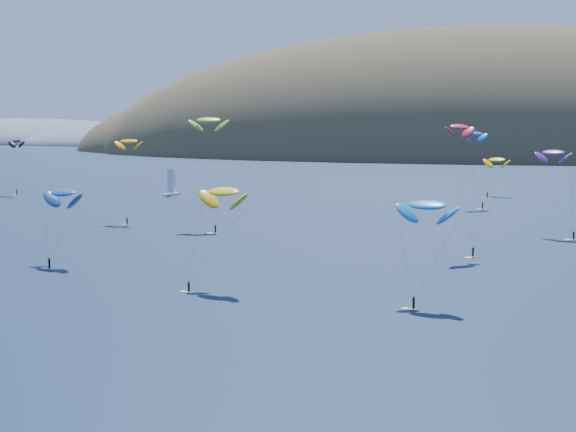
% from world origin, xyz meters
% --- Properties ---
extents(island, '(730.00, 300.00, 210.00)m').
position_xyz_m(island, '(39.40, 562.36, -10.74)').
color(island, '#3D3526').
rests_on(island, ground).
extents(headland, '(460.00, 250.00, 60.00)m').
position_xyz_m(headland, '(-445.26, 750.08, -3.36)').
color(headland, slate).
rests_on(headland, ground).
extents(sailboat, '(8.38, 7.95, 10.02)m').
position_xyz_m(sailboat, '(-75.84, 199.28, 0.88)').
color(sailboat, white).
rests_on(sailboat, ground).
extents(kitesurfer_1, '(7.74, 9.71, 21.99)m').
position_xyz_m(kitesurfer_1, '(-61.06, 133.88, 19.87)').
color(kitesurfer_1, yellow).
rests_on(kitesurfer_1, ground).
extents(kitesurfer_2, '(9.72, 10.56, 16.92)m').
position_xyz_m(kitesurfer_2, '(-13.83, 63.97, 14.45)').
color(kitesurfer_2, yellow).
rests_on(kitesurfer_2, ground).
extents(kitesurfer_3, '(10.84, 15.18, 27.69)m').
position_xyz_m(kitesurfer_3, '(-38.32, 128.93, 25.16)').
color(kitesurfer_3, yellow).
rests_on(kitesurfer_3, ground).
extents(kitesurfer_4, '(8.77, 9.75, 23.60)m').
position_xyz_m(kitesurfer_4, '(22.72, 186.90, 21.22)').
color(kitesurfer_4, yellow).
rests_on(kitesurfer_4, ground).
extents(kitesurfer_5, '(9.42, 9.21, 16.02)m').
position_xyz_m(kitesurfer_5, '(17.02, 59.89, 13.59)').
color(kitesurfer_5, yellow).
rests_on(kitesurfer_5, ground).
extents(kitesurfer_6, '(9.01, 12.46, 20.29)m').
position_xyz_m(kitesurfer_6, '(39.82, 133.57, 18.07)').
color(kitesurfer_6, yellow).
rests_on(kitesurfer_6, ground).
extents(kitesurfer_9, '(7.34, 8.80, 25.95)m').
position_xyz_m(kitesurfer_9, '(20.14, 102.90, 23.86)').
color(kitesurfer_9, yellow).
rests_on(kitesurfer_9, ground).
extents(kitesurfer_10, '(9.99, 11.19, 15.04)m').
position_xyz_m(kitesurfer_10, '(-47.61, 76.40, 12.49)').
color(kitesurfer_10, yellow).
rests_on(kitesurfer_10, ground).
extents(kitesurfer_11, '(10.15, 13.04, 14.58)m').
position_xyz_m(kitesurfer_11, '(29.84, 223.98, 11.98)').
color(kitesurfer_11, yellow).
rests_on(kitesurfer_11, ground).
extents(kitesurfer_12, '(8.30, 8.48, 20.08)m').
position_xyz_m(kitesurfer_12, '(-128.64, 192.22, 17.92)').
color(kitesurfer_12, yellow).
rests_on(kitesurfer_12, ground).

